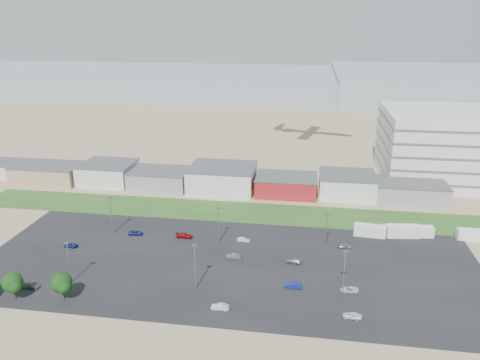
% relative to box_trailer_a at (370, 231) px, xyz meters
% --- Properties ---
extents(ground, '(700.00, 700.00, 0.00)m').
position_rel_box_trailer_a_xyz_m(ground, '(-40.29, -40.85, -1.57)').
color(ground, '#988661').
rests_on(ground, ground).
extents(parking_lot, '(120.00, 50.00, 0.01)m').
position_rel_box_trailer_a_xyz_m(parking_lot, '(-35.29, -20.85, -1.56)').
color(parking_lot, black).
rests_on(parking_lot, ground).
extents(grass_strip, '(160.00, 16.00, 0.02)m').
position_rel_box_trailer_a_xyz_m(grass_strip, '(-40.29, 11.15, -1.56)').
color(grass_strip, '#274D1C').
rests_on(grass_strip, ground).
extents(hills_backdrop, '(700.00, 200.00, 9.00)m').
position_rel_box_trailer_a_xyz_m(hills_backdrop, '(-0.29, 274.15, 2.93)').
color(hills_backdrop, gray).
rests_on(hills_backdrop, ground).
extents(building_row, '(170.00, 20.00, 8.00)m').
position_rel_box_trailer_a_xyz_m(building_row, '(-57.29, 30.15, 2.43)').
color(building_row, silver).
rests_on(building_row, ground).
extents(box_trailer_a, '(8.56, 3.38, 3.13)m').
position_rel_box_trailer_a_xyz_m(box_trailer_a, '(0.00, 0.00, 0.00)').
color(box_trailer_a, silver).
rests_on(box_trailer_a, ground).
extents(box_trailer_b, '(8.98, 3.78, 3.27)m').
position_rel_box_trailer_a_xyz_m(box_trailer_b, '(8.74, 0.77, 0.07)').
color(box_trailer_b, silver).
rests_on(box_trailer_b, ground).
extents(box_trailer_c, '(7.95, 2.98, 2.92)m').
position_rel_box_trailer_a_xyz_m(box_trailer_c, '(13.06, 1.73, -0.10)').
color(box_trailer_c, silver).
rests_on(box_trailer_c, ground).
extents(box_trailer_d, '(7.70, 2.46, 2.88)m').
position_rel_box_trailer_a_xyz_m(box_trailer_d, '(26.80, 1.72, -0.12)').
color(box_trailer_d, silver).
rests_on(box_trailer_d, ground).
extents(tree_right, '(4.57, 4.57, 6.86)m').
position_rel_box_trailer_a_xyz_m(tree_right, '(-77.11, -42.38, 1.86)').
color(tree_right, black).
rests_on(tree_right, ground).
extents(tree_near, '(4.65, 4.65, 6.97)m').
position_rel_box_trailer_a_xyz_m(tree_near, '(-66.93, -40.97, 1.92)').
color(tree_near, black).
rests_on(tree_near, ground).
extents(lightpole_front_l, '(1.16, 0.48, 9.84)m').
position_rel_box_trailer_a_xyz_m(lightpole_front_l, '(-68.46, -34.52, 3.35)').
color(lightpole_front_l, slate).
rests_on(lightpole_front_l, ground).
extents(lightpole_front_m, '(1.25, 0.52, 10.64)m').
position_rel_box_trailer_a_xyz_m(lightpole_front_m, '(-40.34, -32.73, 3.75)').
color(lightpole_front_m, slate).
rests_on(lightpole_front_m, ground).
extents(lightpole_front_r, '(1.27, 0.53, 10.80)m').
position_rel_box_trailer_a_xyz_m(lightpole_front_r, '(-8.86, -31.12, 3.83)').
color(lightpole_front_r, slate).
rests_on(lightpole_front_r, ground).
extents(lightpole_back_l, '(1.26, 0.53, 10.73)m').
position_rel_box_trailer_a_xyz_m(lightpole_back_l, '(-69.54, -9.21, 3.80)').
color(lightpole_back_l, slate).
rests_on(lightpole_back_l, ground).
extents(lightpole_back_m, '(1.16, 0.48, 9.86)m').
position_rel_box_trailer_a_xyz_m(lightpole_back_m, '(-39.73, -10.02, 3.36)').
color(lightpole_back_m, slate).
rests_on(lightpole_back_m, ground).
extents(lightpole_back_r, '(1.13, 0.47, 9.63)m').
position_rel_box_trailer_a_xyz_m(lightpole_back_r, '(-12.00, -8.95, 3.25)').
color(lightpole_back_r, slate).
rests_on(lightpole_back_r, ground).
extents(parked_car_0, '(4.11, 2.27, 1.09)m').
position_rel_box_trailer_a_xyz_m(parked_car_0, '(-7.26, -29.12, -1.02)').
color(parked_car_0, silver).
rests_on(parked_car_0, ground).
extents(parked_car_1, '(4.01, 1.62, 1.30)m').
position_rel_box_trailer_a_xyz_m(parked_car_1, '(-19.30, -29.34, -0.92)').
color(parked_car_1, navy).
rests_on(parked_car_1, ground).
extents(parked_car_2, '(3.87, 1.92, 1.27)m').
position_rel_box_trailer_a_xyz_m(parked_car_2, '(-7.34, -38.62, -0.93)').
color(parked_car_2, silver).
rests_on(parked_car_2, ground).
extents(parked_car_5, '(3.62, 1.63, 1.21)m').
position_rel_box_trailer_a_xyz_m(parked_car_5, '(-76.95, -18.58, -0.96)').
color(parked_car_5, navy).
rests_on(parked_car_5, ground).
extents(parked_car_6, '(4.46, 1.85, 1.29)m').
position_rel_box_trailer_a_xyz_m(parked_car_6, '(-49.40, -8.73, -0.92)').
color(parked_car_6, maroon).
rests_on(parked_car_6, ground).
extents(parked_car_7, '(3.74, 1.40, 1.22)m').
position_rel_box_trailer_a_xyz_m(parked_car_7, '(-34.35, -18.01, -0.95)').
color(parked_car_7, '#595B5E').
rests_on(parked_car_7, ground).
extents(parked_car_8, '(3.37, 1.51, 1.12)m').
position_rel_box_trailer_a_xyz_m(parked_car_8, '(-7.00, -8.19, -1.00)').
color(parked_car_8, '#A5A5AA').
rests_on(parked_car_8, ground).
extents(parked_car_9, '(4.07, 2.21, 1.08)m').
position_rel_box_trailer_a_xyz_m(parked_car_9, '(-63.07, -8.94, -1.02)').
color(parked_car_9, navy).
rests_on(parked_car_9, ground).
extents(parked_car_10, '(4.14, 1.84, 1.18)m').
position_rel_box_trailer_a_xyz_m(parked_car_10, '(-76.22, -38.03, -0.98)').
color(parked_car_10, '#595B5E').
rests_on(parked_car_10, ground).
extents(parked_car_11, '(3.42, 1.44, 1.10)m').
position_rel_box_trailer_a_xyz_m(parked_car_11, '(-33.36, -8.63, -1.02)').
color(parked_car_11, silver).
rests_on(parked_car_11, ground).
extents(parked_car_12, '(4.14, 2.08, 1.15)m').
position_rel_box_trailer_a_xyz_m(parked_car_12, '(-19.80, -18.23, -0.99)').
color(parked_car_12, '#A5A5AA').
rests_on(parked_car_12, ground).
extents(parked_car_13, '(3.74, 1.39, 1.22)m').
position_rel_box_trailer_a_xyz_m(parked_car_13, '(-33.60, -39.64, -0.96)').
color(parked_car_13, silver).
rests_on(parked_car_13, ground).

